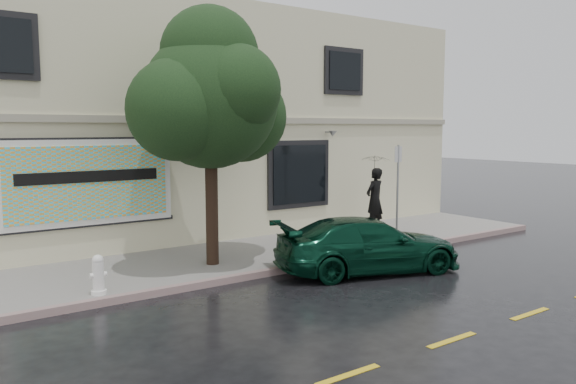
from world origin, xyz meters
TOP-DOWN VIEW (x-y plane):
  - ground at (0.00, 0.00)m, footprint 90.00×90.00m
  - sidewalk at (0.00, 3.25)m, footprint 20.00×3.50m
  - curb at (0.00, 1.50)m, footprint 20.00×0.18m
  - road_marking at (0.00, -3.50)m, footprint 19.00×0.12m
  - building at (0.00, 9.00)m, footprint 20.00×8.12m
  - billboard at (-3.20, 4.92)m, footprint 4.30×0.16m
  - car at (1.90, 0.45)m, footprint 4.80×3.17m
  - pedestrian at (5.28, 3.73)m, footprint 0.80×0.61m
  - umbrella at (5.28, 3.73)m, footprint 1.07×1.07m
  - street_tree at (-1.01, 2.71)m, footprint 3.15×3.15m
  - fire_hydrant at (-3.99, 1.80)m, footprint 0.32×0.30m
  - sign_pole at (4.59, 2.11)m, footprint 0.34×0.08m

SIDE VIEW (x-z plane):
  - ground at x=0.00m, z-range 0.00..0.00m
  - road_marking at x=0.00m, z-range 0.00..0.01m
  - sidewalk at x=0.00m, z-range 0.00..0.15m
  - curb at x=0.00m, z-range -0.01..0.15m
  - fire_hydrant at x=-3.99m, z-range 0.14..0.92m
  - car at x=1.90m, z-range 0.00..1.29m
  - pedestrian at x=5.28m, z-range 0.15..2.13m
  - sign_pole at x=4.59m, z-range 0.41..3.17m
  - billboard at x=-3.20m, z-range 0.95..3.15m
  - umbrella at x=5.28m, z-range 2.13..2.84m
  - building at x=0.00m, z-range 0.00..7.00m
  - street_tree at x=-1.01m, z-range 1.27..6.70m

